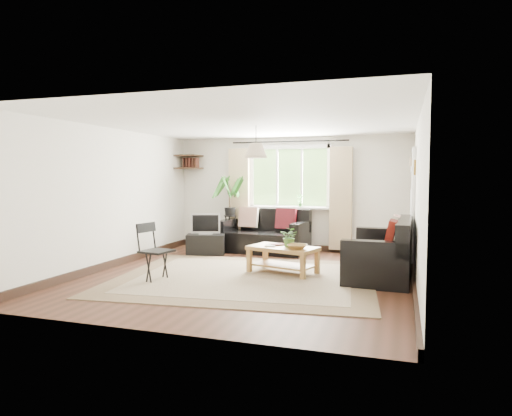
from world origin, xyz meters
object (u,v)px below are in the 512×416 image
(palm_stand, at_px, (230,212))
(sofa_right, at_px, (380,249))
(sofa_back, at_px, (264,232))
(folding_chair, at_px, (157,252))
(coffee_table, at_px, (283,260))
(tv_stand, at_px, (206,244))

(palm_stand, bearing_deg, sofa_right, -29.47)
(sofa_back, distance_m, folding_chair, 3.09)
(sofa_right, height_order, coffee_table, sofa_right)
(sofa_back, height_order, palm_stand, palm_stand)
(sofa_back, relative_size, folding_chair, 2.06)
(folding_chair, bearing_deg, coffee_table, -46.32)
(tv_stand, bearing_deg, sofa_right, -35.24)
(coffee_table, relative_size, palm_stand, 0.68)
(tv_stand, xyz_separation_m, palm_stand, (0.24, 0.75, 0.59))
(tv_stand, bearing_deg, sofa_back, 12.42)
(coffee_table, height_order, folding_chair, folding_chair)
(sofa_back, bearing_deg, palm_stand, 175.54)
(tv_stand, relative_size, folding_chair, 0.87)
(sofa_back, height_order, sofa_right, sofa_right)
(tv_stand, bearing_deg, coffee_table, -51.93)
(coffee_table, relative_size, tv_stand, 1.43)
(tv_stand, bearing_deg, folding_chair, -101.70)
(folding_chair, bearing_deg, sofa_back, -3.57)
(folding_chair, bearing_deg, tv_stand, 17.25)
(tv_stand, relative_size, palm_stand, 0.47)
(sofa_right, bearing_deg, tv_stand, -104.99)
(coffee_table, distance_m, palm_stand, 2.73)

